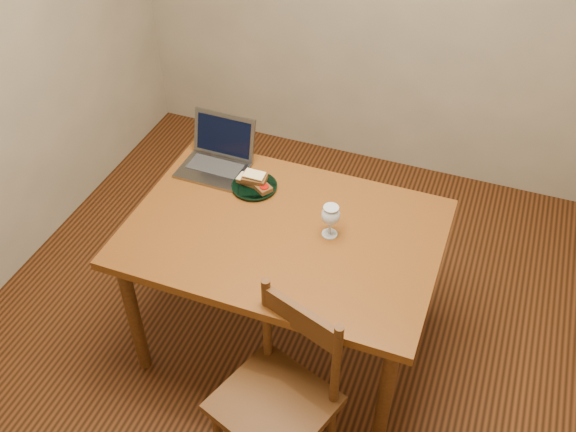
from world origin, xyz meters
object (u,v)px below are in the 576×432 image
(plate, at_px, (254,187))
(laptop, at_px, (218,154))
(table, at_px, (284,245))
(milk_glass, at_px, (330,221))
(chair, at_px, (278,392))

(plate, bearing_deg, laptop, 154.97)
(table, relative_size, plate, 6.30)
(table, relative_size, milk_glass, 8.58)
(table, xyz_separation_m, laptop, (-0.45, 0.32, 0.14))
(table, bearing_deg, laptop, 144.83)
(table, relative_size, laptop, 4.19)
(chair, xyz_separation_m, laptop, (-0.64, 0.89, 0.33))
(laptop, bearing_deg, plate, -24.18)
(table, bearing_deg, milk_glass, 12.63)
(table, xyz_separation_m, plate, (-0.22, 0.21, 0.09))
(milk_glass, relative_size, laptop, 0.49)
(table, distance_m, milk_glass, 0.25)
(chair, bearing_deg, laptop, 145.01)
(plate, height_order, laptop, laptop)
(chair, relative_size, plate, 2.48)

